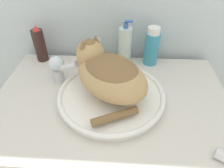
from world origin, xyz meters
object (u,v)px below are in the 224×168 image
Objects in this scene: soap_pump_bottle at (125,46)px; mouthwash_bottle at (152,47)px; faucet at (59,67)px; cat at (109,73)px; hairspray_can_black at (40,45)px; deodorant_stick at (97,50)px.

mouthwash_bottle is (0.12, -0.00, -0.00)m from soap_pump_bottle.
faucet is 0.75× the size of mouthwash_bottle.
cat is 0.27m from soap_pump_bottle.
cat reaches higher than faucet.
mouthwash_bottle is at bearing 47.39° from faucet.
mouthwash_bottle reaches higher than hairspray_can_black.
cat is 0.45m from hairspray_can_black.
soap_pump_bottle is 0.41m from hairspray_can_black.
cat is at bearing -101.70° from soap_pump_bottle.
cat reaches higher than mouthwash_bottle.
cat reaches higher than deodorant_stick.
soap_pump_bottle is (0.27, 0.17, 0.02)m from faucet.
soap_pump_bottle is 1.20× the size of hairspray_can_black.
cat is at bearing -124.11° from mouthwash_bottle.
faucet is at bearing -147.41° from soap_pump_bottle.
faucet is at bearing -156.34° from mouthwash_bottle.
soap_pump_bottle is at bearing 180.00° from mouthwash_bottle.
faucet is 0.22m from hairspray_can_black.
faucet is 0.43m from mouthwash_bottle.
mouthwash_bottle is 1.42× the size of deodorant_stick.
mouthwash_bottle is 1.03× the size of hairspray_can_black.
soap_pump_bottle is 0.13m from mouthwash_bottle.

